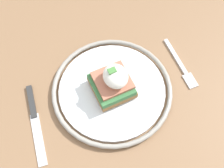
{
  "coord_description": "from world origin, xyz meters",
  "views": [
    {
      "loc": [
        0.08,
        0.23,
        1.3
      ],
      "look_at": [
        -0.04,
        -0.01,
        0.78
      ],
      "focal_mm": 45.0,
      "sensor_mm": 36.0,
      "label": 1
    }
  ],
  "objects": [
    {
      "name": "ground_plane",
      "position": [
        0.0,
        0.0,
        0.0
      ],
      "size": [
        6.0,
        6.0,
        0.0
      ],
      "primitive_type": "plane",
      "color": "gray"
    },
    {
      "name": "fork",
      "position": [
        -0.21,
        -0.0,
        0.75
      ],
      "size": [
        0.02,
        0.14,
        0.0
      ],
      "color": "silver",
      "rests_on": "dining_table"
    },
    {
      "name": "sandwich",
      "position": [
        -0.04,
        -0.01,
        0.79
      ],
      "size": [
        0.08,
        0.08,
        0.08
      ],
      "color": "olive",
      "rests_on": "plate"
    },
    {
      "name": "plate",
      "position": [
        -0.04,
        -0.01,
        0.75
      ],
      "size": [
        0.26,
        0.26,
        0.02
      ],
      "color": "silver",
      "rests_on": "dining_table"
    },
    {
      "name": "knife",
      "position": [
        0.14,
        -0.03,
        0.75
      ],
      "size": [
        0.04,
        0.18,
        0.01
      ],
      "color": "#2D2D2D",
      "rests_on": "dining_table"
    },
    {
      "name": "dining_table",
      "position": [
        0.0,
        0.0,
        0.63
      ],
      "size": [
        0.89,
        0.92,
        0.75
      ],
      "color": "#846042",
      "rests_on": "ground_plane"
    }
  ]
}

